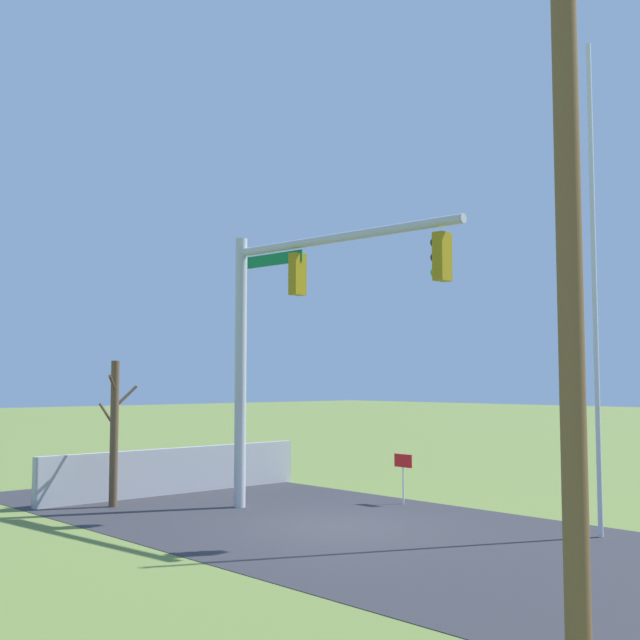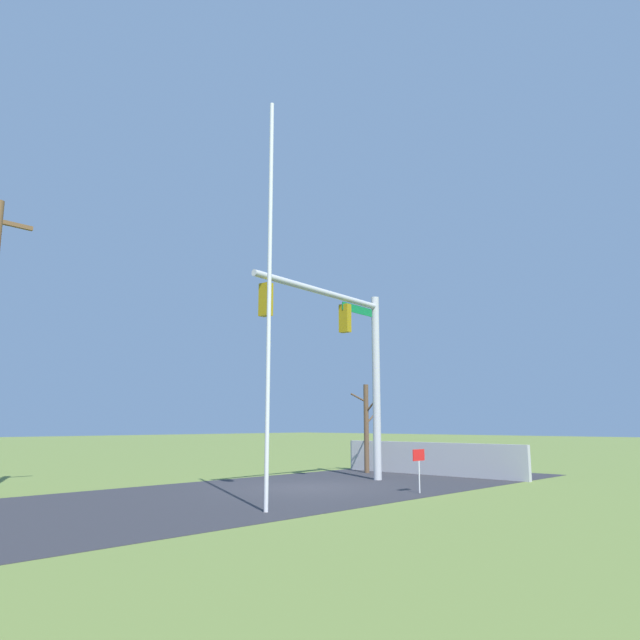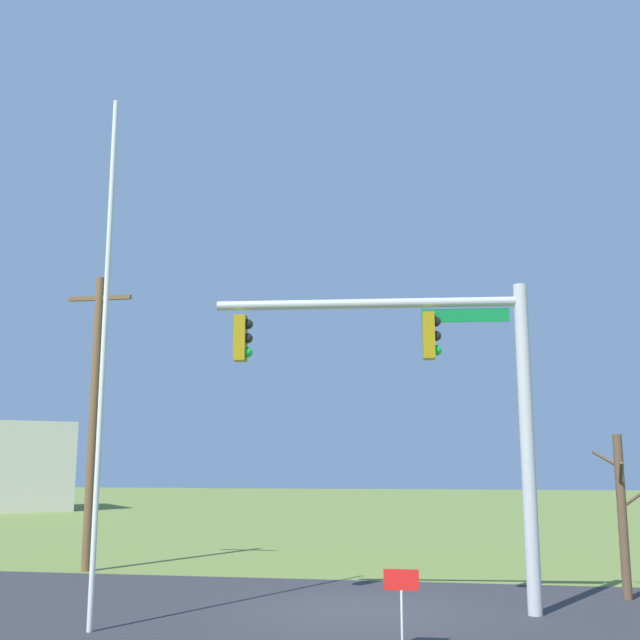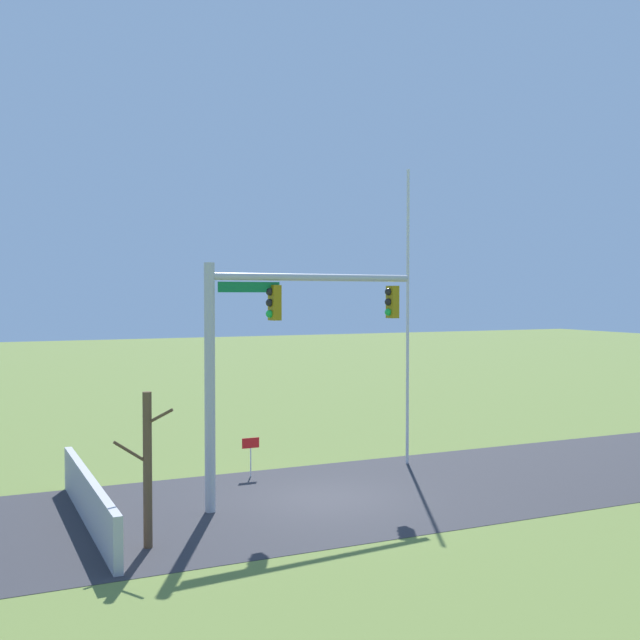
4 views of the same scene
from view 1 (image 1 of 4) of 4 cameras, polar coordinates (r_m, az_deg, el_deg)
The scene contains 9 objects.
ground_plane at distance 17.36m, azimuth 1.18°, elevation -14.36°, with size 160.00×160.00×0.00m, color olive.
road_surface at distance 14.78m, azimuth 12.40°, elevation -16.01°, with size 28.00×8.00×0.01m, color #2D2D33.
sidewalk_corner at distance 20.73m, azimuth -7.40°, elevation -12.67°, with size 6.00×6.00×0.01m, color #B7B5AD.
retaining_fence at distance 22.44m, azimuth -10.07°, elevation -10.43°, with size 0.20×7.91×1.23m, color #A8A8AD.
signal_mast at distance 18.56m, azimuth -2.09°, elevation 0.32°, with size 6.44×0.90×6.51m.
flagpole at distance 16.89m, azimuth 18.80°, elevation 2.36°, with size 0.10×0.10×9.84m, color silver.
utility_pole at distance 8.60m, azimuth 17.19°, elevation 4.20°, with size 1.90×0.26×8.20m.
bare_tree at distance 20.33m, azimuth -14.32°, elevation -7.59°, with size 1.27×1.02×3.52m.
open_sign at distance 20.36m, azimuth 5.89°, elevation -10.28°, with size 0.56×0.04×1.22m.
Camera 1 is at (-12.35, 11.81, 3.01)m, focal length 45.35 mm.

